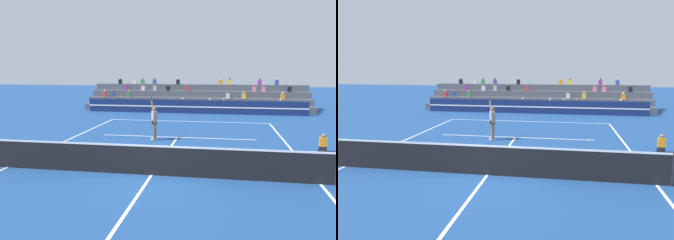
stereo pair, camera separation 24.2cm
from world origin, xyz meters
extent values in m
plane|color=navy|center=(0.00, 0.00, 0.00)|extent=(120.00, 120.00, 0.00)
cube|color=white|center=(0.00, 11.90, 0.00)|extent=(11.00, 0.10, 0.01)
cube|color=white|center=(-5.50, 0.00, 0.00)|extent=(0.10, 23.80, 0.01)
cube|color=white|center=(5.50, 0.00, 0.00)|extent=(0.10, 23.80, 0.01)
cube|color=white|center=(0.00, 6.43, 0.00)|extent=(8.25, 0.10, 0.01)
cube|color=white|center=(0.00, 0.00, 0.00)|extent=(0.10, 12.85, 0.01)
cube|color=black|center=(0.00, 0.00, 0.50)|extent=(11.90, 0.02, 1.00)
cube|color=white|center=(0.00, 0.00, 1.03)|extent=(11.90, 0.04, 0.06)
cube|color=navy|center=(0.00, 16.15, 0.55)|extent=(18.00, 0.24, 1.10)
cube|color=white|center=(0.00, 16.02, 0.55)|extent=(18.00, 0.02, 0.10)
cube|color=#4C515B|center=(0.00, 17.43, 0.28)|extent=(19.66, 0.95, 0.55)
cube|color=black|center=(-8.09, 17.26, 0.77)|extent=(0.32, 0.22, 0.44)
sphere|color=#9E7051|center=(-8.09, 17.26, 1.09)|extent=(0.18, 0.18, 0.18)
cube|color=yellow|center=(-5.86, 17.26, 0.77)|extent=(0.32, 0.22, 0.44)
sphere|color=#9E7051|center=(-5.86, 17.26, 1.09)|extent=(0.18, 0.18, 0.18)
cube|color=#2D4CA5|center=(-1.04, 17.26, 0.77)|extent=(0.32, 0.22, 0.44)
sphere|color=beige|center=(-1.04, 17.26, 1.09)|extent=(0.18, 0.18, 0.18)
cube|color=yellow|center=(3.52, 17.26, 0.77)|extent=(0.32, 0.22, 0.44)
sphere|color=brown|center=(3.52, 17.26, 1.09)|extent=(0.18, 0.18, 0.18)
cube|color=#2D4CA5|center=(2.44, 17.26, 0.77)|extent=(0.32, 0.22, 0.44)
sphere|color=tan|center=(2.44, 17.26, 1.09)|extent=(0.18, 0.18, 0.18)
cube|color=#B2B2B7|center=(-7.18, 17.26, 0.77)|extent=(0.32, 0.22, 0.44)
sphere|color=#9E7051|center=(-7.18, 17.26, 1.09)|extent=(0.18, 0.18, 0.18)
cube|color=black|center=(-3.56, 17.26, 0.77)|extent=(0.32, 0.22, 0.44)
sphere|color=brown|center=(-3.56, 17.26, 1.09)|extent=(0.18, 0.18, 0.18)
cube|color=silver|center=(1.28, 17.26, 0.77)|extent=(0.32, 0.22, 0.44)
sphere|color=beige|center=(1.28, 17.26, 1.09)|extent=(0.18, 0.18, 0.18)
cube|color=black|center=(7.02, 17.26, 0.77)|extent=(0.32, 0.22, 0.44)
sphere|color=beige|center=(7.02, 17.26, 1.09)|extent=(0.18, 0.18, 0.18)
cube|color=#4C515B|center=(0.00, 18.38, 0.55)|extent=(19.66, 0.95, 1.10)
cube|color=silver|center=(2.77, 18.21, 1.32)|extent=(0.32, 0.22, 0.44)
sphere|color=brown|center=(2.77, 18.21, 1.64)|extent=(0.18, 0.18, 0.18)
cube|color=orange|center=(7.34, 18.21, 1.32)|extent=(0.32, 0.22, 0.44)
sphere|color=beige|center=(7.34, 18.21, 1.64)|extent=(0.18, 0.18, 0.18)
cube|color=yellow|center=(4.13, 18.21, 1.32)|extent=(0.32, 0.22, 0.44)
sphere|color=tan|center=(4.13, 18.21, 1.64)|extent=(0.18, 0.18, 0.18)
cube|color=#2D4CA5|center=(-7.67, 18.21, 1.32)|extent=(0.32, 0.22, 0.44)
sphere|color=#9E7051|center=(-7.67, 18.21, 1.64)|extent=(0.18, 0.18, 0.18)
cube|color=#338C4C|center=(-6.12, 18.21, 1.32)|extent=(0.32, 0.22, 0.44)
sphere|color=tan|center=(-6.12, 18.21, 1.64)|extent=(0.18, 0.18, 0.18)
cube|color=red|center=(-8.42, 18.21, 1.32)|extent=(0.32, 0.22, 0.44)
sphere|color=beige|center=(-8.42, 18.21, 1.64)|extent=(0.18, 0.18, 0.18)
cube|color=#4C515B|center=(0.00, 19.33, 0.83)|extent=(19.66, 0.95, 1.65)
cube|color=pink|center=(5.87, 19.16, 1.87)|extent=(0.32, 0.22, 0.44)
sphere|color=brown|center=(5.87, 19.16, 2.19)|extent=(0.18, 0.18, 0.18)
cube|color=silver|center=(-4.99, 19.16, 1.87)|extent=(0.32, 0.22, 0.44)
sphere|color=brown|center=(-4.99, 19.16, 2.19)|extent=(0.18, 0.18, 0.18)
cube|color=#B2B2B7|center=(-3.87, 19.16, 1.87)|extent=(0.32, 0.22, 0.44)
sphere|color=brown|center=(-3.87, 19.16, 2.19)|extent=(0.18, 0.18, 0.18)
cube|color=red|center=(-0.93, 19.16, 1.87)|extent=(0.32, 0.22, 0.44)
sphere|color=brown|center=(-0.93, 19.16, 2.19)|extent=(0.18, 0.18, 0.18)
cube|color=pink|center=(5.07, 19.16, 1.87)|extent=(0.32, 0.22, 0.44)
sphere|color=brown|center=(5.07, 19.16, 2.19)|extent=(0.18, 0.18, 0.18)
cube|color=purple|center=(-6.67, 19.16, 1.87)|extent=(0.32, 0.22, 0.44)
sphere|color=brown|center=(-6.67, 19.16, 2.19)|extent=(0.18, 0.18, 0.18)
cube|color=black|center=(-2.65, 19.16, 1.87)|extent=(0.32, 0.22, 0.44)
sphere|color=#9E7051|center=(-2.65, 19.16, 2.19)|extent=(0.18, 0.18, 0.18)
cube|color=black|center=(8.05, 19.16, 1.87)|extent=(0.32, 0.22, 0.44)
sphere|color=brown|center=(8.05, 19.16, 2.19)|extent=(0.18, 0.18, 0.18)
cube|color=#4C515B|center=(0.00, 20.28, 1.10)|extent=(19.66, 0.95, 2.20)
cube|color=purple|center=(5.61, 20.11, 2.42)|extent=(0.32, 0.22, 0.44)
sphere|color=brown|center=(5.61, 20.11, 2.74)|extent=(0.18, 0.18, 0.18)
cube|color=yellow|center=(2.93, 20.11, 2.42)|extent=(0.32, 0.22, 0.44)
sphere|color=brown|center=(2.93, 20.11, 2.74)|extent=(0.18, 0.18, 0.18)
cube|color=silver|center=(-6.06, 20.11, 2.42)|extent=(0.32, 0.22, 0.44)
sphere|color=tan|center=(-6.06, 20.11, 2.74)|extent=(0.18, 0.18, 0.18)
cube|color=black|center=(-1.85, 20.11, 2.42)|extent=(0.32, 0.22, 0.44)
sphere|color=beige|center=(-1.85, 20.11, 2.74)|extent=(0.18, 0.18, 0.18)
cube|color=orange|center=(2.11, 20.11, 2.42)|extent=(0.32, 0.22, 0.44)
sphere|color=beige|center=(2.11, 20.11, 2.74)|extent=(0.18, 0.18, 0.18)
cube|color=#2D4CA5|center=(7.09, 20.11, 2.42)|extent=(0.32, 0.22, 0.44)
sphere|color=beige|center=(7.09, 20.11, 2.74)|extent=(0.18, 0.18, 0.18)
cube|color=black|center=(-7.51, 20.11, 2.42)|extent=(0.32, 0.22, 0.44)
sphere|color=tan|center=(-7.51, 20.11, 2.74)|extent=(0.18, 0.18, 0.18)
cube|color=#2D4CA5|center=(-4.11, 20.11, 2.42)|extent=(0.32, 0.22, 0.44)
sphere|color=brown|center=(-4.11, 20.11, 2.74)|extent=(0.18, 0.18, 0.18)
cube|color=#338C4C|center=(-5.29, 20.11, 2.42)|extent=(0.32, 0.22, 0.44)
sphere|color=#9E7051|center=(-5.29, 20.11, 2.74)|extent=(0.18, 0.18, 0.18)
cube|color=black|center=(6.75, 4.30, 0.06)|extent=(0.28, 0.36, 0.12)
cube|color=black|center=(6.75, 4.30, 0.18)|extent=(0.28, 0.24, 0.18)
cube|color=orange|center=(6.75, 4.30, 0.47)|extent=(0.30, 0.18, 0.40)
sphere|color=#9E7051|center=(6.75, 4.30, 0.76)|extent=(0.17, 0.17, 0.17)
cylinder|color=brown|center=(-1.05, 5.46, 0.45)|extent=(0.14, 0.14, 0.90)
cylinder|color=brown|center=(-1.08, 5.70, 0.45)|extent=(0.14, 0.14, 0.90)
cube|color=black|center=(-1.08, 5.56, 0.94)|extent=(0.32, 0.38, 0.20)
cube|color=#B2B2B7|center=(-1.08, 5.56, 1.24)|extent=(0.34, 0.41, 0.56)
sphere|color=brown|center=(-1.08, 5.56, 1.60)|extent=(0.22, 0.22, 0.22)
cube|color=white|center=(-1.09, 5.45, 0.04)|extent=(0.29, 0.22, 0.09)
cube|color=white|center=(-1.11, 5.68, 0.04)|extent=(0.29, 0.22, 0.09)
cylinder|color=brown|center=(-0.97, 5.35, 1.18)|extent=(0.09, 0.09, 0.56)
cylinder|color=brown|center=(-1.24, 5.89, 1.72)|extent=(0.24, 0.37, 0.57)
cylinder|color=black|center=(-1.32, 6.06, 2.07)|extent=(0.09, 0.13, 0.21)
torus|color=#1E4C99|center=(-1.36, 6.14, 2.23)|extent=(0.21, 0.39, 0.42)
sphere|color=#C6DB33|center=(3.84, 6.45, 0.03)|extent=(0.07, 0.07, 0.07)
camera|label=1|loc=(2.36, -10.62, 3.62)|focal=35.00mm
camera|label=2|loc=(2.60, -10.58, 3.62)|focal=35.00mm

